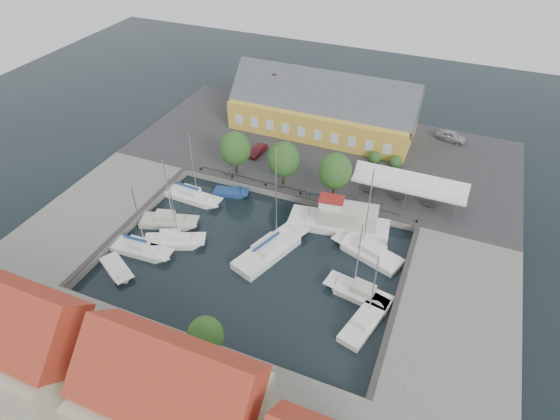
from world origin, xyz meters
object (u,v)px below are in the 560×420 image
at_px(east_boat_a, 368,253).
at_px(west_boat_b, 168,222).
at_px(east_boat_b, 360,294).
at_px(trawler, 343,222).
at_px(west_boat_a, 193,198).
at_px(west_boat_c, 173,242).
at_px(east_boat_c, 364,323).
at_px(car_silver, 451,136).
at_px(car_red, 258,151).
at_px(west_boat_d, 141,250).
at_px(warehouse, 320,109).
at_px(launch_nw, 231,193).
at_px(center_sailboat, 270,250).
at_px(launch_sw, 117,269).
at_px(tent_canopy, 409,184).

xyz_separation_m(east_boat_a, west_boat_b, (-24.28, -4.19, -0.00)).
relative_size(east_boat_b, west_boat_b, 1.01).
distance_m(trawler, west_boat_a, 20.15).
distance_m(east_boat_b, west_boat_c, 22.42).
bearing_deg(east_boat_b, east_boat_c, -68.23).
xyz_separation_m(east_boat_b, west_boat_a, (-24.79, 7.83, 0.01)).
distance_m(car_silver, trawler, 26.99).
bearing_deg(car_red, west_boat_a, -102.02).
height_order(east_boat_a, west_boat_d, east_boat_a).
xyz_separation_m(car_silver, east_boat_a, (-5.60, -28.59, -1.51)).
relative_size(warehouse, launch_nw, 5.66).
bearing_deg(trawler, east_boat_a, -39.79).
bearing_deg(car_red, east_boat_b, -37.71).
distance_m(east_boat_b, launch_nw, 23.39).
distance_m(west_boat_b, launch_nw, 9.60).
height_order(car_red, center_sailboat, center_sailboat).
bearing_deg(launch_sw, west_boat_d, 76.47).
xyz_separation_m(west_boat_d, launch_sw, (-0.82, -3.42, -0.18)).
relative_size(car_silver, launch_nw, 0.90).
bearing_deg(launch_sw, warehouse, 73.98).
distance_m(tent_canopy, car_silver, 18.53).
height_order(center_sailboat, east_boat_c, center_sailboat).
height_order(west_boat_c, launch_sw, west_boat_c).
height_order(east_boat_c, west_boat_a, west_boat_a).
xyz_separation_m(car_silver, east_boat_b, (-4.93, -35.01, -1.52)).
bearing_deg(west_boat_b, east_boat_b, -5.10).
bearing_deg(tent_canopy, trawler, -131.51).
distance_m(trawler, east_boat_a, 5.37).
xyz_separation_m(trawler, east_boat_c, (6.13, -13.26, -0.76)).
distance_m(center_sailboat, east_boat_a, 11.28).
height_order(warehouse, launch_nw, warehouse).
height_order(west_boat_a, launch_nw, west_boat_a).
height_order(car_silver, trawler, trawler).
xyz_separation_m(center_sailboat, east_boat_a, (10.52, 4.05, -0.10)).
distance_m(car_red, east_boat_a, 24.32).
height_order(warehouse, west_boat_d, warehouse).
height_order(warehouse, east_boat_a, east_boat_a).
bearing_deg(east_boat_a, trawler, 140.21).
relative_size(west_boat_a, west_boat_b, 1.06).
bearing_deg(west_boat_b, car_silver, 47.65).
height_order(warehouse, east_boat_b, warehouse).
height_order(center_sailboat, west_boat_d, center_sailboat).
distance_m(east_boat_a, launch_nw, 20.54).
bearing_deg(trawler, west_boat_c, -149.44).
bearing_deg(west_boat_d, west_boat_c, 45.61).
bearing_deg(east_boat_b, west_boat_b, 174.90).
bearing_deg(launch_sw, east_boat_b, 14.51).
xyz_separation_m(warehouse, car_silver, (20.02, 4.25, -2.65)).
xyz_separation_m(west_boat_c, west_boat_d, (-2.61, -2.66, 0.01)).
xyz_separation_m(warehouse, west_boat_c, (-7.32, -31.36, -4.17)).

